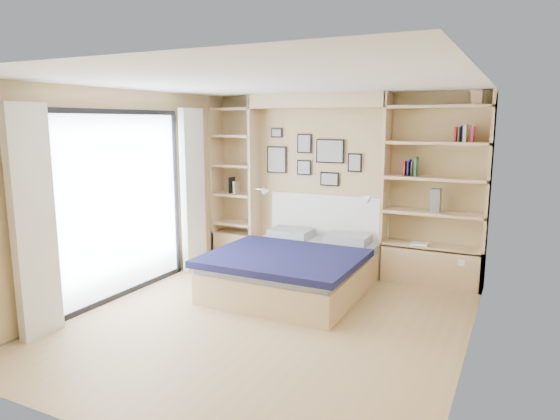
% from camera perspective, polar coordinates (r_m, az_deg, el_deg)
% --- Properties ---
extents(ground, '(4.50, 4.50, 0.00)m').
position_cam_1_polar(ground, '(5.50, -1.43, -12.58)').
color(ground, tan).
rests_on(ground, ground).
extents(room_shell, '(4.50, 4.50, 4.50)m').
position_cam_1_polar(room_shell, '(6.69, 1.64, 1.14)').
color(room_shell, tan).
rests_on(room_shell, ground).
extents(bed, '(1.81, 2.24, 1.07)m').
position_cam_1_polar(bed, '(6.42, 1.90, -6.52)').
color(bed, tan).
rests_on(bed, ground).
extents(photo_gallery, '(1.48, 0.02, 0.82)m').
position_cam_1_polar(photo_gallery, '(7.30, 3.50, 6.04)').
color(photo_gallery, black).
rests_on(photo_gallery, ground).
extents(reading_lamps, '(1.92, 0.12, 0.15)m').
position_cam_1_polar(reading_lamps, '(7.09, 3.89, 1.82)').
color(reading_lamps, silver).
rests_on(reading_lamps, ground).
extents(shelf_decor, '(3.59, 0.23, 2.03)m').
position_cam_1_polar(shelf_decor, '(6.69, 15.33, 5.95)').
color(shelf_decor, '#B22225').
rests_on(shelf_decor, ground).
extents(deck, '(3.20, 4.00, 0.05)m').
position_cam_1_polar(deck, '(7.76, -25.89, -6.79)').
color(deck, '#756A56').
rests_on(deck, ground).
extents(deck_chair, '(0.60, 0.82, 0.74)m').
position_cam_1_polar(deck_chair, '(8.25, -19.96, -2.89)').
color(deck_chair, tan).
rests_on(deck_chair, ground).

